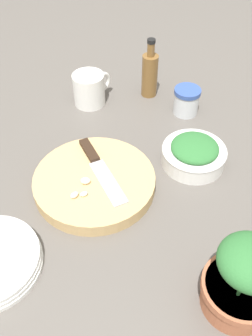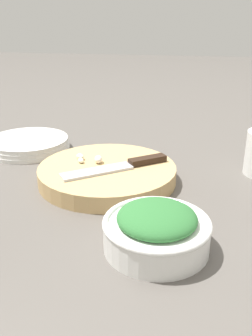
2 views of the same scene
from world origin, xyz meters
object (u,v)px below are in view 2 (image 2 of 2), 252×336
object	(u,v)px
chef_knife	(122,166)
garlic_cloves	(90,159)
cutting_board	(107,174)
herb_bowl	(157,229)
plate_stack	(28,144)

from	to	relation	value
chef_knife	garlic_cloves	distance (m)	0.07
cutting_board	herb_bowl	distance (m)	0.25
cutting_board	plate_stack	bearing A→B (deg)	-32.22
cutting_board	plate_stack	size ratio (longest dim) A/B	1.37
chef_knife	herb_bowl	bearing A→B (deg)	166.71
garlic_cloves	herb_bowl	world-z (taller)	herb_bowl
plate_stack	chef_knife	bearing A→B (deg)	150.47
garlic_cloves	herb_bowl	distance (m)	0.28
cutting_board	plate_stack	distance (m)	0.28
cutting_board	garlic_cloves	world-z (taller)	garlic_cloves
garlic_cloves	chef_knife	bearing A→B (deg)	164.81
garlic_cloves	plate_stack	xyz separation A→B (m)	(0.19, -0.13, -0.02)
herb_bowl	plate_stack	xyz separation A→B (m)	(0.36, -0.36, -0.02)
cutting_board	herb_bowl	bearing A→B (deg)	119.44
cutting_board	plate_stack	world-z (taller)	cutting_board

